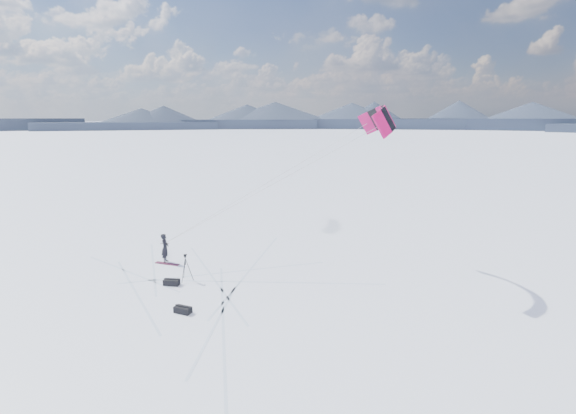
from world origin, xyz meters
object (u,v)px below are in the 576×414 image
(snowboard, at_px, (167,264))
(gear_bag_b, at_px, (183,310))
(tripod, at_px, (186,264))
(snowkiter, at_px, (166,262))
(gear_bag_a, at_px, (172,282))

(snowboard, distance_m, gear_bag_b, 7.06)
(tripod, bearing_deg, snowkiter, 118.17)
(snowboard, bearing_deg, tripod, -36.38)
(snowkiter, height_order, gear_bag_b, snowkiter)
(gear_bag_a, bearing_deg, gear_bag_b, -59.45)
(snowkiter, height_order, gear_bag_a, snowkiter)
(gear_bag_a, relative_size, gear_bag_b, 1.05)
(tripod, xyz_separation_m, gear_bag_b, (1.73, -3.60, -0.82))
(tripod, xyz_separation_m, gear_bag_a, (-0.46, -0.78, -0.81))
(snowkiter, bearing_deg, gear_bag_a, -163.65)
(snowkiter, bearing_deg, snowboard, -157.06)
(snowboard, distance_m, gear_bag_a, 3.50)
(snowboard, xyz_separation_m, tripod, (2.42, -2.11, 0.96))
(tripod, distance_m, gear_bag_b, 4.08)
(snowkiter, xyz_separation_m, gear_bag_b, (4.41, -6.00, 0.16))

